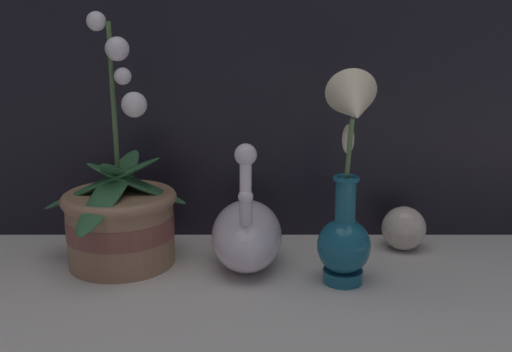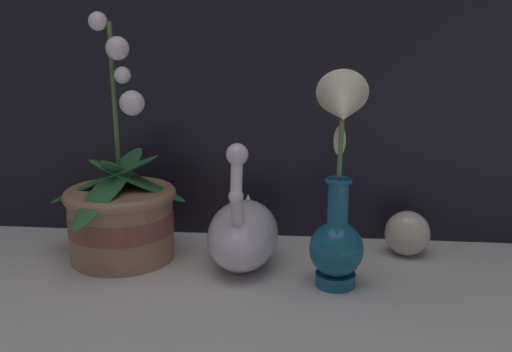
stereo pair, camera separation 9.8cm
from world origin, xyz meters
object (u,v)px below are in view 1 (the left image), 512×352
object	(u,v)px
swan_figurine	(244,231)
glass_sphere	(401,228)
blue_vase	(344,198)
orchid_potted_plant	(117,217)

from	to	relation	value
swan_figurine	glass_sphere	size ratio (longest dim) A/B	2.83
blue_vase	glass_sphere	distance (m)	0.23
swan_figurine	glass_sphere	xyz separation A→B (m)	(0.28, 0.07, -0.02)
orchid_potted_plant	swan_figurine	distance (m)	0.21
swan_figurine	glass_sphere	bearing A→B (deg)	14.81
orchid_potted_plant	swan_figurine	world-z (taller)	orchid_potted_plant
orchid_potted_plant	glass_sphere	size ratio (longest dim) A/B	5.25
swan_figurine	blue_vase	xyz separation A→B (m)	(0.15, -0.08, 0.08)
glass_sphere	orchid_potted_plant	bearing A→B (deg)	-172.62
orchid_potted_plant	blue_vase	xyz separation A→B (m)	(0.36, -0.09, 0.06)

